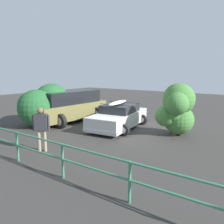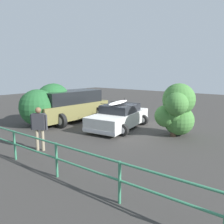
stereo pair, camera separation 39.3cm
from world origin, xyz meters
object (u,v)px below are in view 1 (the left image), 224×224
(sedan_car, at_px, (119,117))
(suv_car, at_px, (69,106))
(bush_near_right, at_px, (43,104))
(person_bystander, at_px, (41,125))
(bush_near_left, at_px, (176,109))

(sedan_car, relative_size, suv_car, 0.88)
(suv_car, distance_m, bush_near_right, 1.56)
(bush_near_right, bearing_deg, person_bystander, 142.17)
(person_bystander, height_order, bush_near_left, bush_near_left)
(person_bystander, xyz_separation_m, bush_near_left, (-3.34, -4.97, 0.25))
(suv_car, relative_size, person_bystander, 2.93)
(sedan_car, xyz_separation_m, bush_near_right, (3.85, 1.93, 0.59))
(suv_car, relative_size, bush_near_right, 1.54)
(person_bystander, bearing_deg, sedan_car, -94.15)
(bush_near_left, distance_m, bush_near_right, 7.21)
(sedan_car, height_order, bush_near_right, bush_near_right)
(bush_near_left, bearing_deg, sedan_car, 5.94)
(bush_near_left, height_order, bush_near_right, bush_near_left)
(sedan_car, distance_m, bush_near_left, 3.09)
(person_bystander, bearing_deg, bush_near_left, -123.90)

